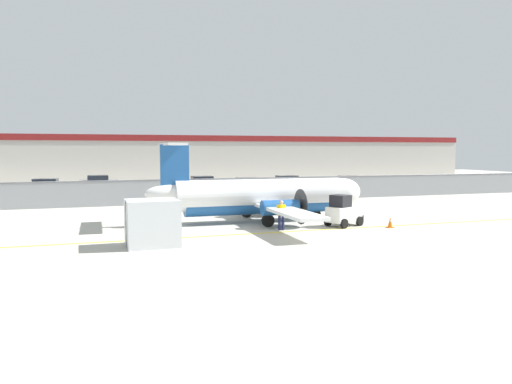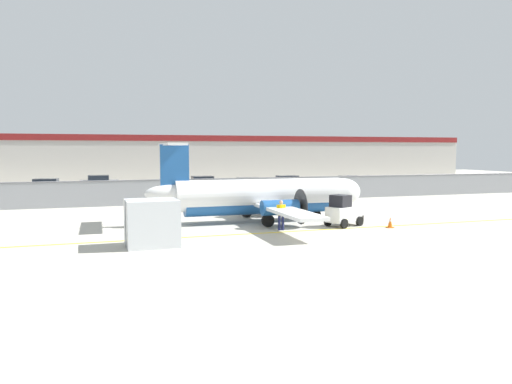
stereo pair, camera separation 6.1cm
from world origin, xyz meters
TOP-DOWN VIEW (x-y plane):
  - ground_plane at (0.00, 2.00)m, footprint 140.00×140.00m
  - perimeter_fence at (0.00, 18.00)m, footprint 98.00×0.10m
  - parking_lot_strip at (0.00, 29.50)m, footprint 98.00×17.00m
  - background_building at (0.00, 47.99)m, footprint 91.00×8.10m
  - commuter_airplane at (-1.04, 6.14)m, footprint 14.14×16.02m
  - baggage_tug at (2.76, 2.86)m, footprint 2.58×2.10m
  - ground_crew_worker at (-1.30, 2.61)m, footprint 0.54×0.35m
  - cargo_container at (-8.75, 0.20)m, footprint 2.44×2.05m
  - traffic_cone_near_left at (3.38, 9.10)m, footprint 0.36×0.36m
  - traffic_cone_near_right at (5.06, 1.44)m, footprint 0.36×0.36m
  - parked_car_0 at (-15.54, 29.46)m, footprint 4.37×2.38m
  - parked_car_1 at (-10.56, 34.88)m, footprint 4.24×2.09m
  - parked_car_2 at (-5.87, 24.27)m, footprint 4.37×2.39m
  - parked_car_3 at (-0.15, 29.25)m, footprint 4.22×2.04m
  - parked_car_4 at (3.71, 24.96)m, footprint 4.33×2.28m
  - parked_car_5 at (8.97, 27.49)m, footprint 4.23×2.07m
  - parked_car_6 at (15.61, 24.91)m, footprint 4.24×2.08m

SIDE VIEW (x-z plane):
  - ground_plane at x=0.00m, z-range 0.00..0.01m
  - parking_lot_strip at x=0.00m, z-range 0.00..0.12m
  - traffic_cone_near_left at x=3.38m, z-range -0.01..0.63m
  - traffic_cone_near_right at x=5.06m, z-range -0.01..0.63m
  - baggage_tug at x=2.76m, z-range -0.08..1.80m
  - parked_car_0 at x=-15.54m, z-range 0.10..1.68m
  - parked_car_1 at x=-10.56m, z-range 0.10..1.68m
  - parked_car_2 at x=-5.87m, z-range 0.10..1.68m
  - parked_car_3 at x=-0.15m, z-range 0.10..1.68m
  - parked_car_4 at x=3.71m, z-range 0.10..1.68m
  - parked_car_5 at x=8.97m, z-range 0.10..1.68m
  - parked_car_6 at x=15.61m, z-range 0.10..1.68m
  - ground_crew_worker at x=-1.30m, z-range 0.10..1.80m
  - cargo_container at x=-8.75m, z-range 0.00..2.20m
  - perimeter_fence at x=0.00m, z-range 0.07..2.17m
  - commuter_airplane at x=-1.04m, z-range -0.86..4.06m
  - background_building at x=0.00m, z-range 0.01..6.51m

